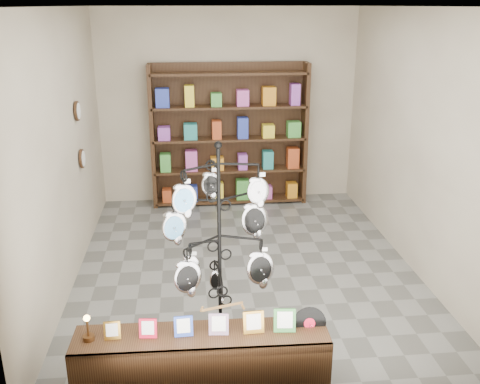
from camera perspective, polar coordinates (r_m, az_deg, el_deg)
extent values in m
plane|color=slate|center=(6.57, 0.58, -7.98)|extent=(5.00, 5.00, 0.00)
plane|color=#C2B79C|center=(8.46, -1.28, 9.03)|extent=(4.00, 0.00, 4.00)
plane|color=#C2B79C|center=(3.69, 4.95, -5.03)|extent=(4.00, 0.00, 4.00)
plane|color=#C2B79C|center=(6.14, -18.30, 4.07)|extent=(0.00, 5.00, 5.00)
plane|color=#C2B79C|center=(6.55, 18.34, 4.98)|extent=(0.00, 5.00, 5.00)
plane|color=white|center=(5.83, 0.68, 19.19)|extent=(5.00, 5.00, 0.00)
cylinder|color=black|center=(5.17, -2.05, -16.21)|extent=(0.47, 0.47, 0.03)
cylinder|color=black|center=(4.68, -2.19, -6.71)|extent=(0.04, 0.04, 1.93)
sphere|color=black|center=(4.34, -2.36, 5.01)|extent=(0.06, 0.06, 0.06)
ellipsoid|color=silver|center=(5.02, -2.71, -9.40)|extent=(0.11, 0.05, 0.20)
cube|color=#A27943|center=(4.61, -1.88, -12.11)|extent=(0.36, 0.11, 0.04)
cube|color=black|center=(4.61, -4.06, -17.53)|extent=(2.07, 0.47, 0.51)
cube|color=gold|center=(4.48, -13.47, -14.17)|extent=(0.13, 0.05, 0.15)
cube|color=red|center=(4.44, -9.79, -14.14)|extent=(0.14, 0.05, 0.16)
cube|color=#263FA5|center=(4.42, -6.05, -14.06)|extent=(0.15, 0.06, 0.17)
cube|color=#E54C33|center=(4.42, -2.29, -13.92)|extent=(0.16, 0.06, 0.18)
cube|color=gold|center=(4.43, 1.45, -13.72)|extent=(0.17, 0.06, 0.19)
cube|color=#337233|center=(4.46, 4.79, -13.49)|extent=(0.18, 0.06, 0.20)
cylinder|color=black|center=(4.57, 7.42, -13.72)|extent=(0.28, 0.07, 0.28)
cylinder|color=red|center=(4.57, 7.43, -13.74)|extent=(0.09, 0.03, 0.09)
cylinder|color=#4B2D15|center=(4.55, -15.83, -14.71)|extent=(0.09, 0.09, 0.04)
cylinder|color=#4B2D15|center=(4.50, -15.93, -13.82)|extent=(0.02, 0.02, 0.13)
sphere|color=#FFBF59|center=(4.45, -16.04, -12.81)|extent=(0.05, 0.05, 0.05)
cube|color=black|center=(8.48, -1.23, 6.30)|extent=(2.40, 0.04, 2.20)
cube|color=black|center=(8.32, -9.30, 5.79)|extent=(0.06, 0.36, 2.20)
cube|color=black|center=(8.50, 6.86, 6.20)|extent=(0.06, 0.36, 2.20)
cube|color=black|center=(8.63, -1.09, -0.75)|extent=(2.36, 0.36, 0.04)
cube|color=black|center=(8.47, -1.11, 2.43)|extent=(2.36, 0.36, 0.03)
cube|color=black|center=(8.34, -1.13, 5.72)|extent=(2.36, 0.36, 0.04)
cube|color=black|center=(8.24, -1.16, 9.10)|extent=(2.36, 0.36, 0.04)
cube|color=black|center=(8.16, -1.18, 12.56)|extent=(2.36, 0.36, 0.04)
cylinder|color=black|center=(6.84, -16.97, 8.27)|extent=(0.03, 0.24, 0.24)
cylinder|color=black|center=(6.97, -16.49, 3.44)|extent=(0.03, 0.24, 0.24)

